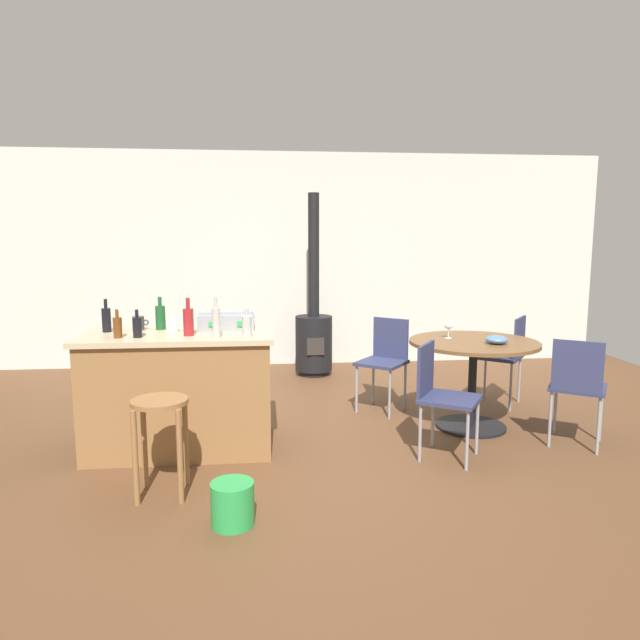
{
  "coord_description": "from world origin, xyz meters",
  "views": [
    {
      "loc": [
        -0.4,
        -4.39,
        1.62
      ],
      "look_at": [
        0.04,
        -0.01,
        0.98
      ],
      "focal_mm": 31.6,
      "sensor_mm": 36.0,
      "label": 1
    }
  ],
  "objects_px": {
    "dining_table": "(473,361)",
    "folding_chair_right": "(506,353)",
    "bottle_0": "(106,319)",
    "wine_glass": "(449,326)",
    "kitchen_island": "(181,390)",
    "bottle_3": "(188,321)",
    "folding_chair_far": "(441,391)",
    "folding_chair_left": "(577,383)",
    "wood_stove": "(314,331)",
    "wooden_stool": "(160,423)",
    "bottle_1": "(216,322)",
    "bottle_5": "(247,326)",
    "folding_chair_near": "(385,357)",
    "bottle_4": "(118,327)",
    "cup_1": "(172,326)",
    "serving_bowl": "(497,340)",
    "bottle_2": "(137,327)",
    "plastic_bucket": "(232,504)",
    "cup_0": "(139,323)",
    "toolbox": "(227,321)",
    "bottle_6": "(160,317)"
  },
  "relations": [
    {
      "from": "wood_stove",
      "to": "bottle_5",
      "type": "height_order",
      "value": "wood_stove"
    },
    {
      "from": "wooden_stool",
      "to": "serving_bowl",
      "type": "relative_size",
      "value": 3.49
    },
    {
      "from": "wood_stove",
      "to": "plastic_bucket",
      "type": "relative_size",
      "value": 8.57
    },
    {
      "from": "bottle_2",
      "to": "kitchen_island",
      "type": "bearing_deg",
      "value": 38.26
    },
    {
      "from": "wood_stove",
      "to": "bottle_1",
      "type": "distance_m",
      "value": 2.76
    },
    {
      "from": "bottle_0",
      "to": "bottle_1",
      "type": "xyz_separation_m",
      "value": [
        0.86,
        -0.34,
        0.02
      ]
    },
    {
      "from": "wooden_stool",
      "to": "plastic_bucket",
      "type": "xyz_separation_m",
      "value": [
        0.46,
        -0.43,
        -0.35
      ]
    },
    {
      "from": "bottle_5",
      "to": "wine_glass",
      "type": "xyz_separation_m",
      "value": [
        1.72,
        0.65,
        -0.13
      ]
    },
    {
      "from": "bottle_1",
      "to": "plastic_bucket",
      "type": "height_order",
      "value": "bottle_1"
    },
    {
      "from": "dining_table",
      "to": "wood_stove",
      "type": "relative_size",
      "value": 0.51
    },
    {
      "from": "kitchen_island",
      "to": "folding_chair_right",
      "type": "xyz_separation_m",
      "value": [
        2.98,
        0.83,
        0.07
      ]
    },
    {
      "from": "folding_chair_left",
      "to": "bottle_1",
      "type": "height_order",
      "value": "bottle_1"
    },
    {
      "from": "dining_table",
      "to": "folding_chair_right",
      "type": "bearing_deg",
      "value": 47.11
    },
    {
      "from": "bottle_6",
      "to": "plastic_bucket",
      "type": "height_order",
      "value": "bottle_6"
    },
    {
      "from": "wooden_stool",
      "to": "toolbox",
      "type": "distance_m",
      "value": 1.13
    },
    {
      "from": "folding_chair_near",
      "to": "folding_chair_right",
      "type": "xyz_separation_m",
      "value": [
        1.2,
        0.02,
        0.01
      ]
    },
    {
      "from": "cup_1",
      "to": "wine_glass",
      "type": "relative_size",
      "value": 0.88
    },
    {
      "from": "wooden_stool",
      "to": "kitchen_island",
      "type": "bearing_deg",
      "value": 89.3
    },
    {
      "from": "bottle_5",
      "to": "wine_glass",
      "type": "relative_size",
      "value": 1.48
    },
    {
      "from": "bottle_0",
      "to": "bottle_2",
      "type": "bearing_deg",
      "value": -43.41
    },
    {
      "from": "folding_chair_left",
      "to": "wood_stove",
      "type": "xyz_separation_m",
      "value": [
        -1.82,
        2.58,
        0.01
      ]
    },
    {
      "from": "folding_chair_right",
      "to": "kitchen_island",
      "type": "bearing_deg",
      "value": -164.51
    },
    {
      "from": "bottle_2",
      "to": "bottle_0",
      "type": "bearing_deg",
      "value": 136.59
    },
    {
      "from": "dining_table",
      "to": "wine_glass",
      "type": "distance_m",
      "value": 0.36
    },
    {
      "from": "folding_chair_left",
      "to": "wine_glass",
      "type": "bearing_deg",
      "value": 140.44
    },
    {
      "from": "cup_1",
      "to": "bottle_5",
      "type": "bearing_deg",
      "value": -27.15
    },
    {
      "from": "wine_glass",
      "to": "bottle_4",
      "type": "bearing_deg",
      "value": -167.69
    },
    {
      "from": "bottle_0",
      "to": "wine_glass",
      "type": "distance_m",
      "value": 2.81
    },
    {
      "from": "folding_chair_near",
      "to": "folding_chair_far",
      "type": "xyz_separation_m",
      "value": [
        0.16,
        -1.2,
        -0.01
      ]
    },
    {
      "from": "wooden_stool",
      "to": "bottle_0",
      "type": "distance_m",
      "value": 1.18
    },
    {
      "from": "bottle_1",
      "to": "bottle_5",
      "type": "height_order",
      "value": "bottle_1"
    },
    {
      "from": "cup_1",
      "to": "plastic_bucket",
      "type": "bearing_deg",
      "value": -68.5
    },
    {
      "from": "cup_0",
      "to": "folding_chair_near",
      "type": "bearing_deg",
      "value": 17.77
    },
    {
      "from": "dining_table",
      "to": "folding_chair_far",
      "type": "relative_size",
      "value": 1.28
    },
    {
      "from": "bottle_5",
      "to": "plastic_bucket",
      "type": "relative_size",
      "value": 0.85
    },
    {
      "from": "toolbox",
      "to": "bottle_1",
      "type": "relative_size",
      "value": 1.46
    },
    {
      "from": "folding_chair_near",
      "to": "wood_stove",
      "type": "bearing_deg",
      "value": 110.47
    },
    {
      "from": "serving_bowl",
      "to": "bottle_3",
      "type": "bearing_deg",
      "value": -174.6
    },
    {
      "from": "bottle_5",
      "to": "cup_1",
      "type": "distance_m",
      "value": 0.65
    },
    {
      "from": "folding_chair_far",
      "to": "bottle_0",
      "type": "distance_m",
      "value": 2.59
    },
    {
      "from": "bottle_4",
      "to": "folding_chair_right",
      "type": "bearing_deg",
      "value": 17.04
    },
    {
      "from": "wood_stove",
      "to": "bottle_3",
      "type": "height_order",
      "value": "wood_stove"
    },
    {
      "from": "bottle_4",
      "to": "wine_glass",
      "type": "bearing_deg",
      "value": 12.31
    },
    {
      "from": "folding_chair_right",
      "to": "bottle_4",
      "type": "bearing_deg",
      "value": -162.96
    },
    {
      "from": "cup_0",
      "to": "bottle_0",
      "type": "bearing_deg",
      "value": -162.82
    },
    {
      "from": "folding_chair_near",
      "to": "bottle_6",
      "type": "height_order",
      "value": "bottle_6"
    },
    {
      "from": "wine_glass",
      "to": "plastic_bucket",
      "type": "height_order",
      "value": "wine_glass"
    },
    {
      "from": "kitchen_island",
      "to": "bottle_3",
      "type": "bearing_deg",
      "value": -60.27
    },
    {
      "from": "folding_chair_right",
      "to": "bottle_2",
      "type": "height_order",
      "value": "bottle_2"
    },
    {
      "from": "folding_chair_far",
      "to": "folding_chair_right",
      "type": "xyz_separation_m",
      "value": [
        1.04,
        1.22,
        0.02
      ]
    }
  ]
}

